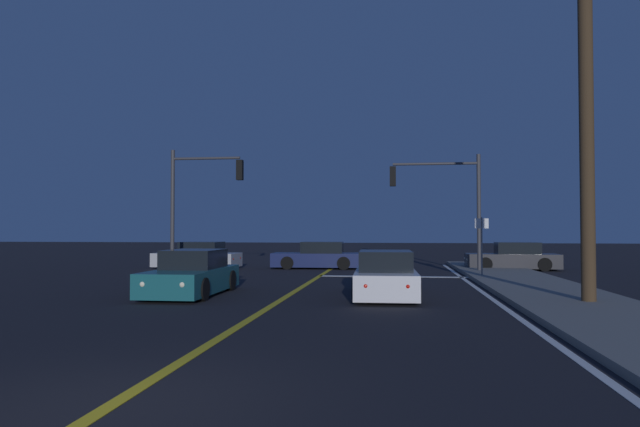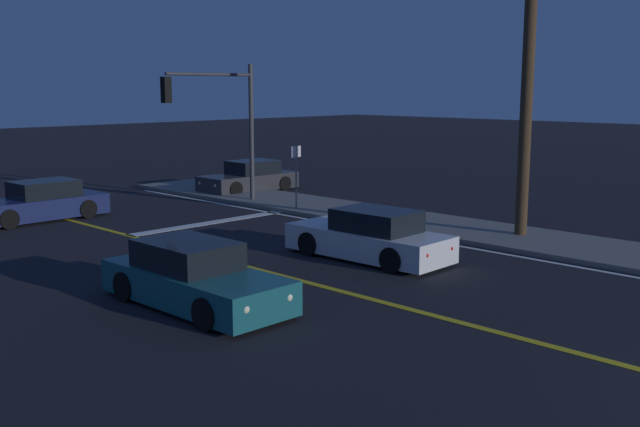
{
  "view_description": "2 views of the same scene",
  "coord_description": "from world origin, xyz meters",
  "px_view_note": "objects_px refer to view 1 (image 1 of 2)",
  "views": [
    {
      "loc": [
        3.11,
        -5.95,
        1.94
      ],
      "look_at": [
        -0.04,
        18.32,
        2.64
      ],
      "focal_mm": 32.14,
      "sensor_mm": 36.0,
      "label": 1
    },
    {
      "loc": [
        -11.6,
        -1.61,
        4.48
      ],
      "look_at": [
        1.26,
        11.06,
        1.37
      ],
      "focal_mm": 41.42,
      "sensor_mm": 36.0,
      "label": 2
    }
  ],
  "objects_px": {
    "utility_pole_right": "(586,89)",
    "street_sign_corner": "(482,237)",
    "car_distant_tail_silver": "(198,257)",
    "traffic_signal_far_left": "(198,191)",
    "car_side_waiting_navy": "(318,257)",
    "car_mid_block_teal": "(192,275)",
    "car_parked_curb_white": "(385,277)",
    "car_lead_oncoming_charcoal": "(513,258)",
    "traffic_signal_near_right": "(445,194)"
  },
  "relations": [
    {
      "from": "street_sign_corner",
      "to": "car_distant_tail_silver",
      "type": "bearing_deg",
      "value": 162.01
    },
    {
      "from": "car_distant_tail_silver",
      "to": "car_parked_curb_white",
      "type": "bearing_deg",
      "value": -136.57
    },
    {
      "from": "car_parked_curb_white",
      "to": "car_distant_tail_silver",
      "type": "relative_size",
      "value": 1.07
    },
    {
      "from": "car_lead_oncoming_charcoal",
      "to": "traffic_signal_near_right",
      "type": "relative_size",
      "value": 0.83
    },
    {
      "from": "traffic_signal_far_left",
      "to": "street_sign_corner",
      "type": "distance_m",
      "value": 12.48
    },
    {
      "from": "car_parked_curb_white",
      "to": "traffic_signal_far_left",
      "type": "relative_size",
      "value": 0.82
    },
    {
      "from": "car_side_waiting_navy",
      "to": "traffic_signal_far_left",
      "type": "height_order",
      "value": "traffic_signal_far_left"
    },
    {
      "from": "car_mid_block_teal",
      "to": "utility_pole_right",
      "type": "height_order",
      "value": "utility_pole_right"
    },
    {
      "from": "car_parked_curb_white",
      "to": "traffic_signal_far_left",
      "type": "distance_m",
      "value": 12.17
    },
    {
      "from": "traffic_signal_near_right",
      "to": "street_sign_corner",
      "type": "height_order",
      "value": "traffic_signal_near_right"
    },
    {
      "from": "traffic_signal_far_left",
      "to": "utility_pole_right",
      "type": "distance_m",
      "value": 16.79
    },
    {
      "from": "car_distant_tail_silver",
      "to": "utility_pole_right",
      "type": "distance_m",
      "value": 19.88
    },
    {
      "from": "car_parked_curb_white",
      "to": "traffic_signal_near_right",
      "type": "height_order",
      "value": "traffic_signal_near_right"
    },
    {
      "from": "car_mid_block_teal",
      "to": "utility_pole_right",
      "type": "distance_m",
      "value": 12.02
    },
    {
      "from": "car_side_waiting_navy",
      "to": "car_mid_block_teal",
      "type": "bearing_deg",
      "value": 167.8
    },
    {
      "from": "car_parked_curb_white",
      "to": "car_distant_tail_silver",
      "type": "bearing_deg",
      "value": 129.2
    },
    {
      "from": "car_parked_curb_white",
      "to": "street_sign_corner",
      "type": "relative_size",
      "value": 1.88
    },
    {
      "from": "car_side_waiting_navy",
      "to": "car_distant_tail_silver",
      "type": "relative_size",
      "value": 1.06
    },
    {
      "from": "car_distant_tail_silver",
      "to": "street_sign_corner",
      "type": "height_order",
      "value": "street_sign_corner"
    },
    {
      "from": "traffic_signal_far_left",
      "to": "car_lead_oncoming_charcoal",
      "type": "bearing_deg",
      "value": 15.05
    },
    {
      "from": "traffic_signal_far_left",
      "to": "street_sign_corner",
      "type": "relative_size",
      "value": 2.28
    },
    {
      "from": "traffic_signal_far_left",
      "to": "street_sign_corner",
      "type": "xyz_separation_m",
      "value": [
        12.24,
        -1.4,
        -2.04
      ]
    },
    {
      "from": "traffic_signal_far_left",
      "to": "car_mid_block_teal",
      "type": "bearing_deg",
      "value": -71.59
    },
    {
      "from": "car_parked_curb_white",
      "to": "car_distant_tail_silver",
      "type": "xyz_separation_m",
      "value": [
        -9.52,
        11.01,
        -0.0
      ]
    },
    {
      "from": "utility_pole_right",
      "to": "street_sign_corner",
      "type": "distance_m",
      "value": 9.2
    },
    {
      "from": "car_side_waiting_navy",
      "to": "traffic_signal_far_left",
      "type": "xyz_separation_m",
      "value": [
        -5.0,
        -3.64,
        3.1
      ]
    },
    {
      "from": "traffic_signal_near_right",
      "to": "traffic_signal_far_left",
      "type": "xyz_separation_m",
      "value": [
        -11.03,
        -1.4,
        0.11
      ]
    },
    {
      "from": "car_lead_oncoming_charcoal",
      "to": "car_side_waiting_navy",
      "type": "bearing_deg",
      "value": 92.99
    },
    {
      "from": "car_mid_block_teal",
      "to": "traffic_signal_near_right",
      "type": "xyz_separation_m",
      "value": [
        8.28,
        9.69,
        2.99
      ]
    },
    {
      "from": "car_distant_tail_silver",
      "to": "traffic_signal_far_left",
      "type": "xyz_separation_m",
      "value": [
        1.0,
        -2.9,
        3.1
      ]
    },
    {
      "from": "car_side_waiting_navy",
      "to": "car_lead_oncoming_charcoal",
      "type": "bearing_deg",
      "value": -90.07
    },
    {
      "from": "car_mid_block_teal",
      "to": "traffic_signal_near_right",
      "type": "height_order",
      "value": "traffic_signal_near_right"
    },
    {
      "from": "car_mid_block_teal",
      "to": "car_lead_oncoming_charcoal",
      "type": "bearing_deg",
      "value": -134.61
    },
    {
      "from": "car_mid_block_teal",
      "to": "traffic_signal_far_left",
      "type": "relative_size",
      "value": 0.82
    },
    {
      "from": "car_lead_oncoming_charcoal",
      "to": "car_parked_curb_white",
      "type": "xyz_separation_m",
      "value": [
        -5.97,
        -12.01,
        0.0
      ]
    },
    {
      "from": "traffic_signal_far_left",
      "to": "utility_pole_right",
      "type": "height_order",
      "value": "utility_pole_right"
    },
    {
      "from": "car_side_waiting_navy",
      "to": "street_sign_corner",
      "type": "relative_size",
      "value": 1.86
    },
    {
      "from": "car_side_waiting_navy",
      "to": "car_lead_oncoming_charcoal",
      "type": "distance_m",
      "value": 9.49
    },
    {
      "from": "car_lead_oncoming_charcoal",
      "to": "traffic_signal_near_right",
      "type": "bearing_deg",
      "value": 127.34
    },
    {
      "from": "car_distant_tail_silver",
      "to": "traffic_signal_far_left",
      "type": "distance_m",
      "value": 4.36
    },
    {
      "from": "traffic_signal_near_right",
      "to": "utility_pole_right",
      "type": "height_order",
      "value": "utility_pole_right"
    },
    {
      "from": "car_parked_curb_white",
      "to": "car_mid_block_teal",
      "type": "bearing_deg",
      "value": -179.9
    },
    {
      "from": "car_lead_oncoming_charcoal",
      "to": "street_sign_corner",
      "type": "distance_m",
      "value": 5.85
    },
    {
      "from": "car_side_waiting_navy",
      "to": "traffic_signal_near_right",
      "type": "bearing_deg",
      "value": -111.97
    },
    {
      "from": "car_mid_block_teal",
      "to": "car_parked_curb_white",
      "type": "height_order",
      "value": "same"
    },
    {
      "from": "traffic_signal_near_right",
      "to": "street_sign_corner",
      "type": "bearing_deg",
      "value": 113.21
    },
    {
      "from": "car_lead_oncoming_charcoal",
      "to": "car_mid_block_teal",
      "type": "bearing_deg",
      "value": 137.56
    },
    {
      "from": "utility_pole_right",
      "to": "traffic_signal_near_right",
      "type": "bearing_deg",
      "value": 103.27
    },
    {
      "from": "traffic_signal_near_right",
      "to": "traffic_signal_far_left",
      "type": "height_order",
      "value": "traffic_signal_far_left"
    },
    {
      "from": "car_mid_block_teal",
      "to": "utility_pole_right",
      "type": "relative_size",
      "value": 0.42
    }
  ]
}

